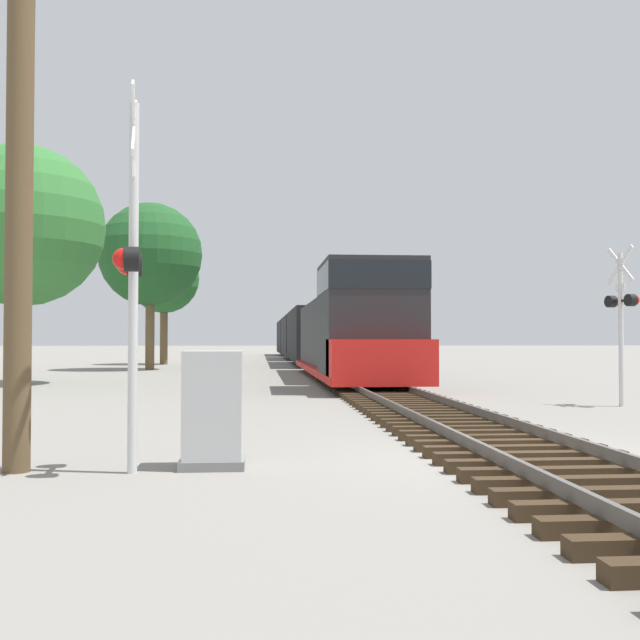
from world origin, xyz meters
TOP-DOWN VIEW (x-y plane):
  - ground_plane at (0.00, 0.00)m, footprint 400.00×400.00m
  - rail_track_bed at (0.00, -0.00)m, footprint 2.60×160.00m
  - freight_train at (0.00, 42.54)m, footprint 3.11×64.48m
  - crossing_signal_near at (-5.16, -0.56)m, footprint 0.42×1.01m
  - crossing_signal_far at (5.35, 7.80)m, footprint 0.51×1.01m
  - relay_cabinet at (-4.17, -0.25)m, footprint 0.82×0.70m
  - utility_pole at (-6.58, -0.36)m, footprint 1.80×0.33m
  - tree_far_right at (-12.21, 18.15)m, footprint 5.93×5.93m
  - tree_mid_background at (-9.47, 31.45)m, footprint 5.63×5.63m
  - tree_deep_background at (-9.82, 40.39)m, footprint 4.65×4.65m

SIDE VIEW (x-z plane):
  - ground_plane at x=0.00m, z-range 0.00..0.00m
  - rail_track_bed at x=0.00m, z-range -0.02..0.29m
  - relay_cabinet at x=-4.17m, z-range -0.01..1.48m
  - freight_train at x=0.00m, z-range -0.21..3.94m
  - crossing_signal_far at x=5.35m, z-range 0.40..4.35m
  - crossing_signal_near at x=-5.16m, z-range 0.19..4.94m
  - utility_pole at x=-6.58m, z-range 0.09..7.21m
  - tree_deep_background at x=-9.82m, z-range 1.67..9.74m
  - tree_far_right at x=-12.21m, z-range 1.42..10.21m
  - tree_mid_background at x=-9.47m, z-range 1.73..10.86m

